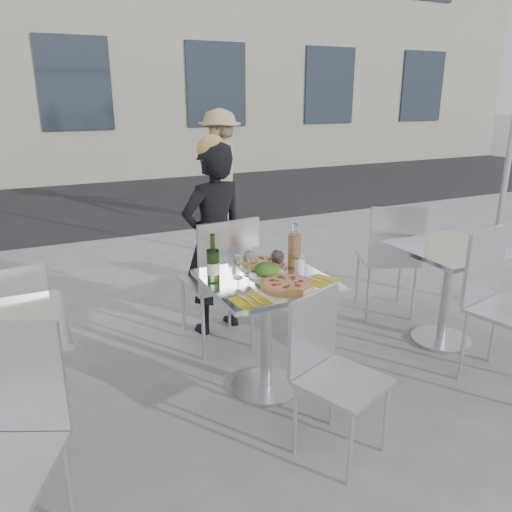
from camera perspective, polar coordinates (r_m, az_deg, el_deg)
name	(u,v)px	position (r m, az deg, el deg)	size (l,w,h in m)	color
ground	(266,388)	(3.33, 1.15, -14.81)	(80.00, 80.00, 0.00)	slate
street_asphalt	(101,201)	(9.26, -17.28, 6.00)	(24.00, 5.00, 0.00)	black
main_table	(267,311)	(3.07, 1.21, -6.31)	(0.72, 0.72, 0.75)	#B7BABF
side_table_right	(449,275)	(3.93, 21.16, -2.00)	(0.72, 0.72, 0.75)	#B7BABF
chair_far	(222,273)	(3.55, -3.90, -1.96)	(0.48, 0.49, 1.00)	silver
chair_near	(329,362)	(2.62, 8.32, -11.86)	(0.51, 0.51, 0.85)	silver
side_chair_lfar	(14,318)	(3.39, -25.95, -6.42)	(0.46, 0.47, 0.86)	silver
side_chair_lnear	(0,432)	(2.23, -27.23, -17.43)	(0.60, 0.60, 0.98)	silver
side_chair_rfar	(391,252)	(4.22, 15.20, 0.50)	(0.59, 0.59, 0.98)	silver
side_chair_rnear	(500,294)	(3.54, 26.08, -3.93)	(0.54, 0.55, 1.00)	silver
woman_diner	(214,240)	(3.83, -4.81, 1.84)	(0.54, 0.35, 1.48)	black
pedestrian_b	(220,166)	(7.36, -4.09, 10.21)	(1.04, 0.60, 1.62)	tan
pizza_near	(286,284)	(2.89, 3.49, -3.19)	(0.31, 0.31, 0.02)	tan
pizza_far	(263,264)	(3.20, 0.80, -0.92)	(0.31, 0.31, 0.03)	white
salad_plate	(267,271)	(3.02, 1.22, -1.69)	(0.22, 0.22, 0.09)	white
wine_bottle	(213,264)	(2.90, -4.92, -0.95)	(0.07, 0.07, 0.29)	#2C4F1D
carafe	(294,250)	(3.15, 4.40, 0.66)	(0.08, 0.08, 0.29)	tan
sugar_shaker	(299,265)	(3.08, 4.98, -0.98)	(0.06, 0.06, 0.11)	white
wineglass_white_a	(238,261)	(2.97, -2.08, -0.52)	(0.07, 0.07, 0.16)	white
wineglass_white_b	(249,258)	(3.01, -0.81, -0.26)	(0.07, 0.07, 0.16)	white
wineglass_red_a	(276,257)	(3.03, 2.34, -0.15)	(0.07, 0.07, 0.16)	white
wineglass_red_b	(279,258)	(3.02, 2.61, -0.23)	(0.07, 0.07, 0.16)	white
napkin_left	(250,300)	(2.68, -0.70, -5.10)	(0.19, 0.20, 0.01)	gold
napkin_right	(320,281)	(2.97, 7.38, -2.82)	(0.23, 0.23, 0.01)	gold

